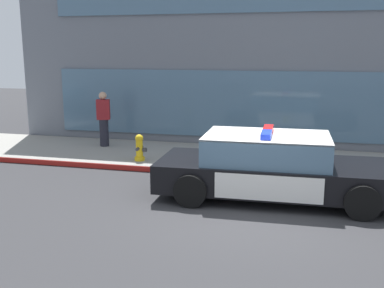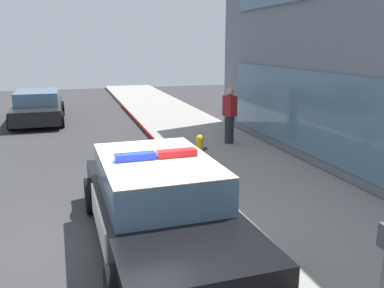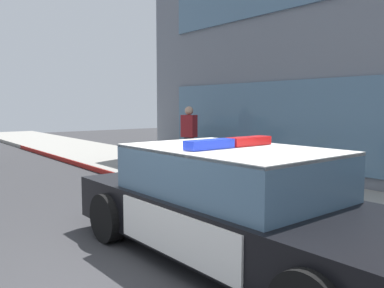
# 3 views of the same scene
# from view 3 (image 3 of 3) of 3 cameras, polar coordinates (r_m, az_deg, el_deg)

# --- Properties ---
(ground) EXTENTS (48.00, 48.00, 0.00)m
(ground) POSITION_cam_3_polar(r_m,az_deg,el_deg) (5.07, -3.32, -16.48)
(ground) COLOR #303033
(sidewalk) EXTENTS (48.00, 3.21, 0.15)m
(sidewalk) POSITION_cam_3_polar(r_m,az_deg,el_deg) (7.64, 20.35, -8.62)
(sidewalk) COLOR gray
(sidewalk) RESTS_ON ground
(curb_red_paint) EXTENTS (28.80, 0.04, 0.14)m
(curb_red_paint) POSITION_cam_3_polar(r_m,az_deg,el_deg) (6.37, 12.43, -11.24)
(curb_red_paint) COLOR maroon
(curb_red_paint) RESTS_ON ground
(police_cruiser) EXTENTS (5.03, 2.22, 1.49)m
(police_cruiser) POSITION_cam_3_polar(r_m,az_deg,el_deg) (5.00, 6.48, -8.61)
(police_cruiser) COLOR black
(police_cruiser) RESTS_ON ground
(fire_hydrant) EXTENTS (0.34, 0.39, 0.73)m
(fire_hydrant) POSITION_cam_3_polar(r_m,az_deg,el_deg) (9.03, -1.41, -3.34)
(fire_hydrant) COLOR gold
(fire_hydrant) RESTS_ON sidewalk
(pedestrian_on_sidewalk) EXTENTS (0.46, 0.37, 1.71)m
(pedestrian_on_sidewalk) POSITION_cam_3_polar(r_m,az_deg,el_deg) (11.28, -0.42, 1.07)
(pedestrian_on_sidewalk) COLOR #23232D
(pedestrian_on_sidewalk) RESTS_ON sidewalk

